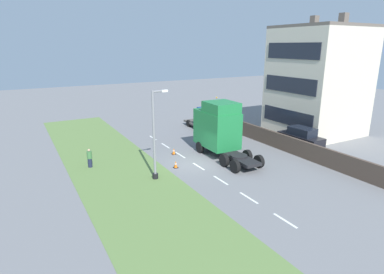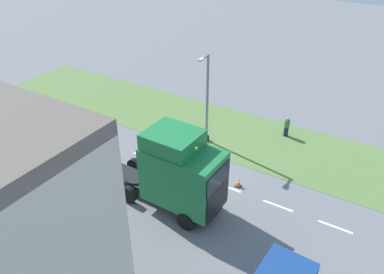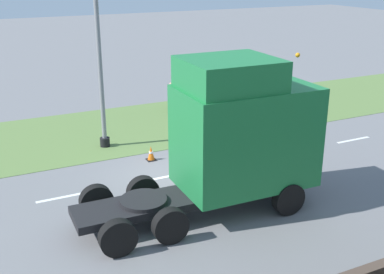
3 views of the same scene
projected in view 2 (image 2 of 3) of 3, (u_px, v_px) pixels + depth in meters
The scene contains 10 objects.
ground_plane at pixel (192, 174), 23.83m from camera, with size 120.00×120.00×0.00m, color slate.
grass_verge at pixel (234, 133), 28.20m from camera, with size 7.00×44.00×0.01m.
lane_markings at pixel (183, 171), 24.14m from camera, with size 0.16×21.00×0.00m.
boundary_wall at pixel (89, 263), 16.87m from camera, with size 0.25×24.00×1.51m.
lorry_cab at pixel (179, 173), 19.92m from camera, with size 2.79×7.63×4.96m.
parked_car at pixel (35, 272), 16.14m from camera, with size 1.98×4.37×2.11m.
lamp_post at pixel (207, 105), 25.79m from camera, with size 1.33×0.41×6.51m.
pedestrian at pixel (287, 127), 27.53m from camera, with size 0.39×0.39×1.54m.
traffic_cone_lead at pixel (238, 183), 22.64m from camera, with size 0.36×0.36×0.58m.
traffic_cone_trailing at pixel (205, 157), 24.98m from camera, with size 0.36×0.36×0.58m.
Camera 2 is at (16.35, 9.97, 14.37)m, focal length 35.00 mm.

